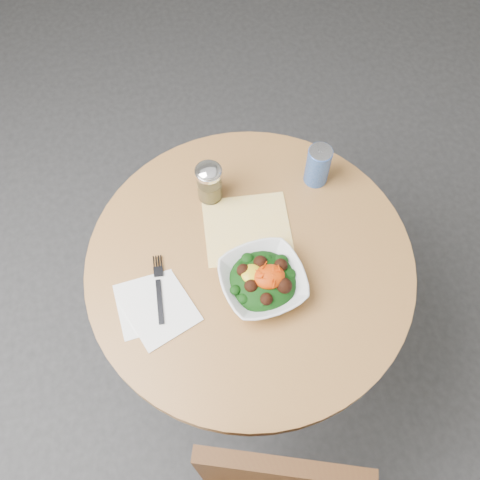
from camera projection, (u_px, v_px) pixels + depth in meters
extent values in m
plane|color=#29292B|center=(247.00, 344.00, 2.12)|extent=(6.00, 6.00, 0.00)
cylinder|color=black|center=(247.00, 343.00, 2.10)|extent=(0.52, 0.52, 0.03)
cylinder|color=black|center=(248.00, 312.00, 1.80)|extent=(0.10, 0.10, 0.71)
cylinder|color=#C08845|center=(250.00, 264.00, 1.47)|extent=(0.90, 0.90, 0.04)
cube|color=#492F14|center=(277.00, 476.00, 1.30)|extent=(0.37, 0.18, 0.46)
cube|color=#EDA50C|center=(247.00, 229.00, 1.50)|extent=(0.27, 0.25, 0.00)
cube|color=white|center=(149.00, 304.00, 1.39)|extent=(0.17, 0.17, 0.00)
cube|color=white|center=(161.00, 311.00, 1.38)|extent=(0.21, 0.21, 0.00)
imported|color=silver|center=(263.00, 281.00, 1.40)|extent=(0.24, 0.24, 0.05)
ellipsoid|color=black|center=(263.00, 281.00, 1.40)|extent=(0.18, 0.18, 0.06)
ellipsoid|color=gold|center=(252.00, 274.00, 1.38)|extent=(0.06, 0.06, 0.02)
ellipsoid|color=#D44704|center=(269.00, 277.00, 1.37)|extent=(0.08, 0.07, 0.04)
cube|color=black|center=(160.00, 302.00, 1.39)|extent=(0.03, 0.13, 0.00)
cube|color=black|center=(158.00, 267.00, 1.44)|extent=(0.03, 0.07, 0.00)
cylinder|color=silver|center=(210.00, 184.00, 1.51)|extent=(0.07, 0.07, 0.11)
cylinder|color=#9C8049|center=(210.00, 189.00, 1.53)|extent=(0.06, 0.06, 0.06)
cylinder|color=silver|center=(208.00, 172.00, 1.45)|extent=(0.08, 0.08, 0.01)
ellipsoid|color=silver|center=(208.00, 171.00, 1.45)|extent=(0.07, 0.07, 0.03)
cylinder|color=#0D3397|center=(318.00, 166.00, 1.53)|extent=(0.07, 0.07, 0.13)
cylinder|color=#B7B7BE|center=(321.00, 151.00, 1.47)|extent=(0.07, 0.07, 0.00)
cube|color=#B7B7BE|center=(321.00, 148.00, 1.47)|extent=(0.02, 0.02, 0.00)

